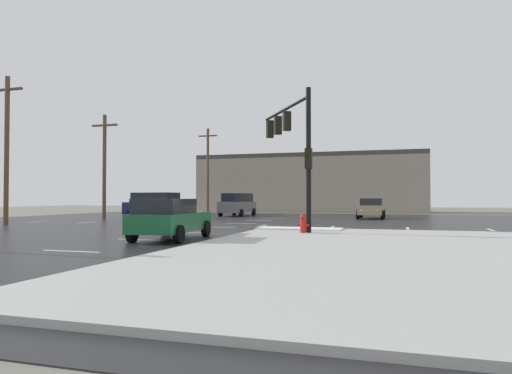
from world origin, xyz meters
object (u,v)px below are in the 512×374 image
object	(u,v)px
sedan_tan	(371,208)
utility_pole_mid	(7,147)
traffic_signal_mast	(292,138)
suv_navy	(155,205)
utility_pole_far	(104,164)
sedan_green	(170,218)
utility_pole_distant	(208,169)
fire_hydrant	(303,223)
suv_grey	(238,204)

from	to	relation	value
sedan_tan	utility_pole_mid	xyz separation A→B (m)	(-20.63, -15.41, 3.86)
sedan_tan	utility_pole_mid	distance (m)	26.04
traffic_signal_mast	utility_pole_mid	bearing A→B (deg)	54.84
suv_navy	utility_pole_far	distance (m)	4.98
traffic_signal_mast	sedan_green	distance (m)	7.42
utility_pole_far	utility_pole_distant	world-z (taller)	utility_pole_distant
utility_pole_far	utility_pole_distant	bearing A→B (deg)	84.31
fire_hydrant	suv_navy	bearing A→B (deg)	138.58
traffic_signal_mast	sedan_tan	distance (m)	16.79
utility_pole_distant	sedan_tan	bearing A→B (deg)	-27.43
suv_grey	sedan_green	xyz separation A→B (m)	(5.29, -23.15, -0.24)
sedan_green	utility_pole_mid	xyz separation A→B (m)	(-14.10, 6.04, 3.86)
sedan_green	utility_pole_mid	size ratio (longest dim) A/B	0.52
traffic_signal_mast	suv_navy	xyz separation A→B (m)	(-13.15, 10.47, -3.42)
sedan_green	utility_pole_distant	bearing A→B (deg)	15.41
traffic_signal_mast	suv_navy	size ratio (longest dim) A/B	1.28
utility_pole_mid	utility_pole_far	distance (m)	8.33
fire_hydrant	utility_pole_far	bearing A→B (deg)	148.27
sedan_green	suv_grey	bearing A→B (deg)	7.93
utility_pole_distant	fire_hydrant	bearing A→B (deg)	-59.73
fire_hydrant	sedan_tan	distance (m)	18.16
fire_hydrant	utility_pole_far	distance (m)	21.03
traffic_signal_mast	utility_pole_mid	world-z (taller)	utility_pole_mid
sedan_green	sedan_tan	size ratio (longest dim) A/B	1.02
sedan_tan	utility_pole_distant	world-z (taller)	utility_pole_distant
suv_navy	utility_pole_distant	distance (m)	15.57
fire_hydrant	sedan_green	xyz separation A→B (m)	(-4.57, -3.40, 0.32)
traffic_signal_mast	utility_pole_far	size ratio (longest dim) A/B	0.78
sedan_tan	sedan_green	bearing A→B (deg)	-16.26
sedan_green	utility_pole_far	distance (m)	19.63
sedan_tan	utility_pole_far	world-z (taller)	utility_pole_far
sedan_tan	utility_pole_mid	bearing A→B (deg)	-52.56
sedan_green	suv_navy	world-z (taller)	suv_navy
fire_hydrant	traffic_signal_mast	bearing A→B (deg)	114.92
utility_pole_distant	suv_navy	bearing A→B (deg)	-82.64
utility_pole_mid	utility_pole_far	xyz separation A→B (m)	(1.06, 8.25, -0.49)
suv_navy	traffic_signal_mast	bearing A→B (deg)	-34.36
suv_grey	suv_navy	distance (m)	8.47
suv_navy	sedan_green	bearing A→B (deg)	-54.87
traffic_signal_mast	sedan_green	world-z (taller)	traffic_signal_mast
suv_navy	fire_hydrant	bearing A→B (deg)	-37.24
traffic_signal_mast	utility_pole_mid	xyz separation A→B (m)	(-17.78, 0.73, 0.21)
suv_grey	utility_pole_far	bearing A→B (deg)	140.95
sedan_tan	utility_pole_mid	size ratio (longest dim) A/B	0.51
traffic_signal_mast	utility_pole_distant	xyz separation A→B (m)	(-15.08, 25.45, 0.35)
fire_hydrant	utility_pole_distant	world-z (taller)	utility_pole_distant
suv_grey	utility_pole_mid	distance (m)	19.59
traffic_signal_mast	utility_pole_mid	distance (m)	17.80
suv_navy	utility_pole_mid	bearing A→B (deg)	-111.26
suv_grey	utility_pole_far	xyz separation A→B (m)	(-7.76, -8.86, 3.13)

